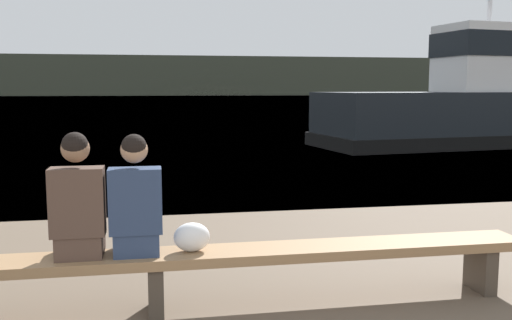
{
  "coord_description": "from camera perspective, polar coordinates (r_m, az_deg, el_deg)",
  "views": [
    {
      "loc": [
        -0.1,
        -1.33,
        1.8
      ],
      "look_at": [
        1.28,
        6.16,
        0.84
      ],
      "focal_mm": 40.0,
      "sensor_mm": 36.0,
      "label": 1
    }
  ],
  "objects": [
    {
      "name": "person_left",
      "position": [
        4.62,
        -17.39,
        -4.14
      ],
      "size": [
        0.41,
        0.4,
        0.99
      ],
      "color": "#4C382D",
      "rests_on": "bench_main"
    },
    {
      "name": "tugboat_red",
      "position": [
        19.83,
        21.82,
        4.94
      ],
      "size": [
        11.17,
        4.68,
        6.41
      ],
      "rotation": [
        0.0,
        0.0,
        1.7
      ],
      "color": "black",
      "rests_on": "water_surface"
    },
    {
      "name": "bench_main",
      "position": [
        4.71,
        -10.03,
        -10.24
      ],
      "size": [
        6.33,
        0.43,
        0.49
      ],
      "color": "#8E6B47",
      "rests_on": "ground"
    },
    {
      "name": "shopping_bag",
      "position": [
        4.67,
        -6.44,
        -7.67
      ],
      "size": [
        0.29,
        0.19,
        0.24
      ],
      "color": "white",
      "rests_on": "bench_main"
    },
    {
      "name": "person_right",
      "position": [
        4.59,
        -11.95,
        -4.22
      ],
      "size": [
        0.41,
        0.4,
        0.96
      ],
      "color": "navy",
      "rests_on": "bench_main"
    },
    {
      "name": "far_shoreline",
      "position": [
        141.14,
        -10.45,
        8.27
      ],
      "size": [
        600.0,
        12.0,
        9.31
      ],
      "primitive_type": "cube",
      "color": "#424738",
      "rests_on": "ground"
    },
    {
      "name": "water_surface",
      "position": [
        128.06,
        -10.4,
        6.3
      ],
      "size": [
        240.0,
        240.0,
        0.0
      ],
      "primitive_type": "plane",
      "color": "#5684A3",
      "rests_on": "ground"
    }
  ]
}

